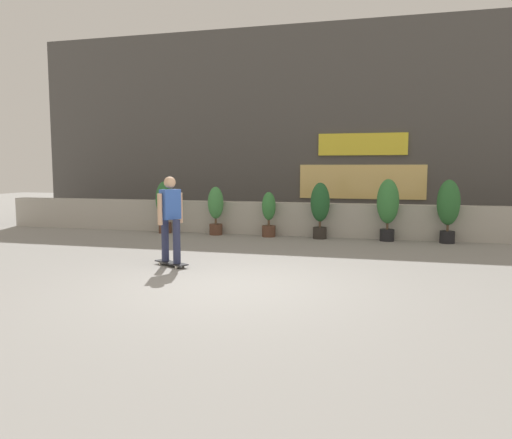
# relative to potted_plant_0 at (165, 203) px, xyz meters

# --- Properties ---
(ground_plane) EXTENTS (48.00, 48.00, 0.00)m
(ground_plane) POSITION_rel_potted_plant_0_xyz_m (3.75, -5.55, -0.85)
(ground_plane) COLOR gray
(planter_wall) EXTENTS (18.00, 0.40, 0.90)m
(planter_wall) POSITION_rel_potted_plant_0_xyz_m (3.75, 0.45, -0.40)
(planter_wall) COLOR #B2ADA3
(planter_wall) RESTS_ON ground
(building_backdrop) EXTENTS (20.00, 2.08, 6.50)m
(building_backdrop) POSITION_rel_potted_plant_0_xyz_m (3.75, 4.45, 2.39)
(building_backdrop) COLOR #4C4947
(building_backdrop) RESTS_ON ground
(potted_plant_0) EXTENTS (0.50, 0.50, 1.47)m
(potted_plant_0) POSITION_rel_potted_plant_0_xyz_m (0.00, 0.00, 0.00)
(potted_plant_0) COLOR brown
(potted_plant_0) RESTS_ON ground
(potted_plant_1) EXTENTS (0.43, 0.43, 1.33)m
(potted_plant_1) POSITION_rel_potted_plant_0_xyz_m (1.53, 0.00, -0.10)
(potted_plant_1) COLOR brown
(potted_plant_1) RESTS_ON ground
(potted_plant_2) EXTENTS (0.37, 0.37, 1.21)m
(potted_plant_2) POSITION_rel_potted_plant_0_xyz_m (3.04, 0.00, -0.21)
(potted_plant_2) COLOR brown
(potted_plant_2) RESTS_ON ground
(potted_plant_3) EXTENTS (0.50, 0.50, 1.47)m
(potted_plant_3) POSITION_rel_potted_plant_0_xyz_m (4.42, -0.00, -0.00)
(potted_plant_3) COLOR #2D2823
(potted_plant_3) RESTS_ON ground
(potted_plant_4) EXTENTS (0.55, 0.55, 1.57)m
(potted_plant_4) POSITION_rel_potted_plant_0_xyz_m (6.13, 0.00, 0.07)
(potted_plant_4) COLOR black
(potted_plant_4) RESTS_ON ground
(potted_plant_5) EXTENTS (0.55, 0.55, 1.57)m
(potted_plant_5) POSITION_rel_potted_plant_0_xyz_m (7.57, -0.00, 0.07)
(potted_plant_5) COLOR black
(potted_plant_5) RESTS_ON ground
(skater_mid_plaza) EXTENTS (0.80, 0.56, 1.70)m
(skater_mid_plaza) POSITION_rel_potted_plant_0_xyz_m (2.17, -4.37, 0.09)
(skater_mid_plaza) COLOR black
(skater_mid_plaza) RESTS_ON ground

